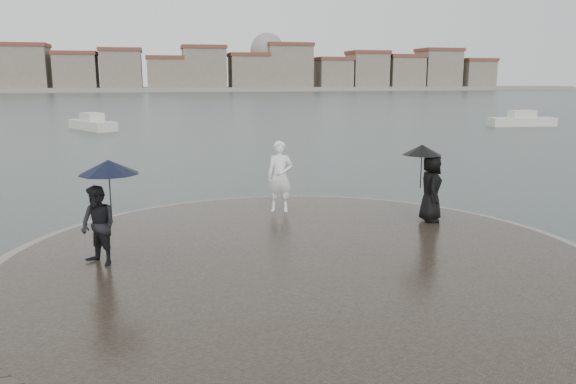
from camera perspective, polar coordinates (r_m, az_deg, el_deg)
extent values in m
plane|color=#2B3835|center=(8.57, 7.54, -15.96)|extent=(400.00, 400.00, 0.00)
cylinder|color=gray|center=(11.58, 1.46, -7.53)|extent=(12.50, 12.50, 0.32)
cylinder|color=#2D261E|center=(11.58, 1.46, -7.43)|extent=(11.90, 11.90, 0.36)
imported|color=white|center=(15.17, -0.82, 1.59)|extent=(0.81, 0.65, 1.92)
imported|color=black|center=(11.45, -18.72, -3.25)|extent=(0.95, 0.95, 1.56)
cylinder|color=black|center=(11.40, -17.61, -0.30)|extent=(0.02, 0.02, 0.90)
cone|color=black|center=(11.31, -17.78, 2.43)|extent=(1.16, 1.16, 0.28)
imported|color=black|center=(14.57, 14.34, 0.42)|extent=(0.81, 0.98, 1.73)
cylinder|color=black|center=(14.47, 13.36, 2.15)|extent=(0.02, 0.02, 0.90)
cone|color=black|center=(14.40, 13.46, 4.19)|extent=(0.99, 0.99, 0.26)
cube|color=gray|center=(170.15, -12.30, 10.16)|extent=(260.00, 20.00, 1.20)
cube|color=gray|center=(170.58, -25.12, 11.17)|extent=(12.00, 10.00, 12.00)
cube|color=brown|center=(170.78, -25.31, 13.34)|extent=(12.60, 10.60, 1.00)
cube|color=gray|center=(168.44, -20.69, 11.18)|extent=(11.00, 10.00, 10.00)
cube|color=brown|center=(168.57, -20.82, 13.04)|extent=(11.60, 10.60, 1.00)
cube|color=gray|center=(167.36, -16.55, 11.61)|extent=(11.00, 10.00, 11.00)
cube|color=brown|center=(167.52, -16.67, 13.66)|extent=(11.60, 10.60, 1.00)
cube|color=gray|center=(167.12, -12.34, 11.48)|extent=(10.00, 10.00, 9.00)
cube|color=brown|center=(167.21, -12.41, 13.19)|extent=(10.60, 10.60, 1.00)
cube|color=gray|center=(167.67, -8.52, 12.12)|extent=(12.00, 10.00, 12.00)
cube|color=brown|center=(167.88, -8.58, 14.34)|extent=(12.60, 10.60, 1.00)
cube|color=gray|center=(169.23, -4.02, 11.87)|extent=(11.00, 10.00, 10.00)
cube|color=brown|center=(169.35, -4.05, 13.74)|extent=(11.60, 10.60, 1.00)
cube|color=gray|center=(171.55, 0.03, 12.40)|extent=(13.00, 10.00, 13.00)
cube|color=brown|center=(171.80, 0.03, 14.73)|extent=(13.60, 10.60, 1.00)
cube|color=gray|center=(175.23, 4.59, 11.69)|extent=(10.00, 10.00, 9.00)
cube|color=brown|center=(175.31, 4.61, 13.32)|extent=(10.60, 10.60, 1.00)
cube|color=gray|center=(178.85, 8.03, 11.93)|extent=(11.00, 10.00, 11.00)
cube|color=brown|center=(179.00, 8.08, 13.85)|extent=(11.60, 10.60, 1.00)
cube|color=gray|center=(183.47, 11.60, 11.65)|extent=(11.00, 10.00, 10.00)
cube|color=brown|center=(183.58, 11.67, 13.36)|extent=(11.60, 10.60, 1.00)
cube|color=gray|center=(188.75, 15.00, 11.79)|extent=(12.00, 10.00, 12.00)
cube|color=brown|center=(188.93, 15.10, 13.76)|extent=(12.60, 10.60, 1.00)
cube|color=gray|center=(195.12, 18.42, 11.13)|extent=(10.00, 10.00, 9.00)
cube|color=brown|center=(195.20, 18.51, 12.60)|extent=(10.60, 10.60, 1.00)
sphere|color=gray|center=(172.43, -2.13, 14.22)|extent=(10.00, 10.00, 10.00)
cube|color=beige|center=(50.68, 22.61, 6.49)|extent=(5.61, 2.02, 0.90)
cube|color=beige|center=(50.64, 22.67, 7.16)|extent=(2.09, 1.35, 0.90)
cube|color=beige|center=(46.04, -19.24, 6.30)|extent=(4.05, 5.59, 0.90)
cube|color=beige|center=(46.00, -19.29, 7.05)|extent=(2.01, 2.33, 0.90)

